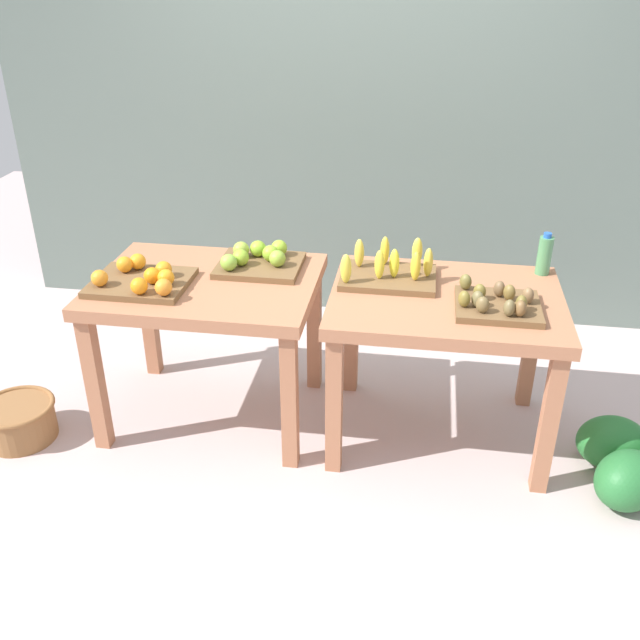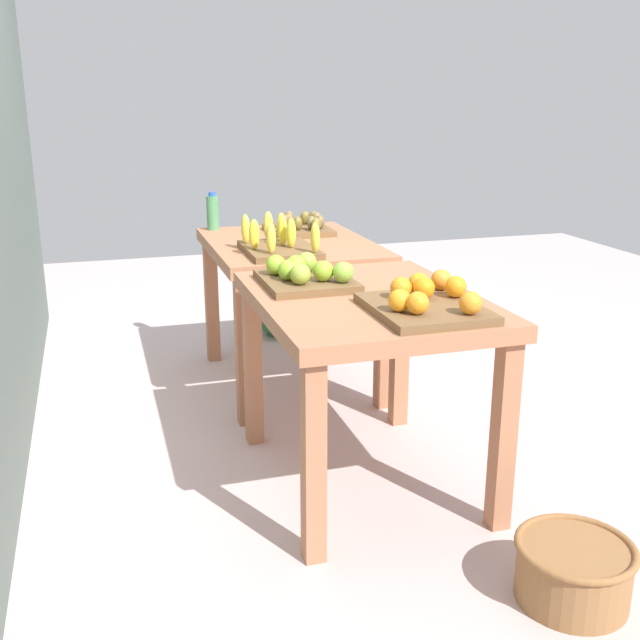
{
  "view_description": "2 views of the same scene",
  "coord_description": "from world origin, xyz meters",
  "px_view_note": "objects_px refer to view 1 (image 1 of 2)",
  "views": [
    {
      "loc": [
        0.43,
        -2.89,
        2.14
      ],
      "look_at": [
        -0.01,
        -0.05,
        0.61
      ],
      "focal_mm": 39.49,
      "sensor_mm": 36.0,
      "label": 1
    },
    {
      "loc": [
        -3.1,
        0.95,
        1.48
      ],
      "look_at": [
        -0.06,
        0.03,
        0.52
      ],
      "focal_mm": 42.32,
      "sensor_mm": 36.0,
      "label": 2
    }
  ],
  "objects_px": {
    "orange_bin": "(142,279)",
    "water_bottle": "(544,255)",
    "display_table_left": "(208,301)",
    "display_table_right": "(445,318)",
    "banana_crate": "(389,271)",
    "apple_bin": "(258,260)",
    "watermelon_pile": "(640,460)",
    "wicker_basket": "(19,420)",
    "kiwi_bin": "(497,303)"
  },
  "relations": [
    {
      "from": "display_table_left",
      "to": "display_table_right",
      "type": "xyz_separation_m",
      "value": [
        1.12,
        0.0,
        0.0
      ]
    },
    {
      "from": "display_table_left",
      "to": "kiwi_bin",
      "type": "relative_size",
      "value": 2.86
    },
    {
      "from": "display_table_left",
      "to": "orange_bin",
      "type": "bearing_deg",
      "value": -155.21
    },
    {
      "from": "orange_bin",
      "to": "wicker_basket",
      "type": "distance_m",
      "value": 0.96
    },
    {
      "from": "wicker_basket",
      "to": "water_bottle",
      "type": "bearing_deg",
      "value": 15.14
    },
    {
      "from": "apple_bin",
      "to": "wicker_basket",
      "type": "distance_m",
      "value": 1.4
    },
    {
      "from": "water_bottle",
      "to": "orange_bin",
      "type": "bearing_deg",
      "value": -166.6
    },
    {
      "from": "display_table_left",
      "to": "orange_bin",
      "type": "xyz_separation_m",
      "value": [
        -0.26,
        -0.12,
        0.15
      ]
    },
    {
      "from": "orange_bin",
      "to": "watermelon_pile",
      "type": "relative_size",
      "value": 0.73
    },
    {
      "from": "watermelon_pile",
      "to": "kiwi_bin",
      "type": "bearing_deg",
      "value": 169.6
    },
    {
      "from": "display_table_right",
      "to": "water_bottle",
      "type": "relative_size",
      "value": 5.06
    },
    {
      "from": "water_bottle",
      "to": "wicker_basket",
      "type": "height_order",
      "value": "water_bottle"
    },
    {
      "from": "banana_crate",
      "to": "wicker_basket",
      "type": "xyz_separation_m",
      "value": [
        -1.74,
        -0.47,
        -0.7
      ]
    },
    {
      "from": "water_bottle",
      "to": "kiwi_bin",
      "type": "bearing_deg",
      "value": -119.28
    },
    {
      "from": "display_table_left",
      "to": "wicker_basket",
      "type": "height_order",
      "value": "display_table_left"
    },
    {
      "from": "display_table_right",
      "to": "orange_bin",
      "type": "relative_size",
      "value": 2.36
    },
    {
      "from": "orange_bin",
      "to": "water_bottle",
      "type": "bearing_deg",
      "value": 13.4
    },
    {
      "from": "apple_bin",
      "to": "banana_crate",
      "type": "height_order",
      "value": "banana_crate"
    },
    {
      "from": "display_table_left",
      "to": "wicker_basket",
      "type": "distance_m",
      "value": 1.1
    },
    {
      "from": "orange_bin",
      "to": "wicker_basket",
      "type": "bearing_deg",
      "value": -159.9
    },
    {
      "from": "water_bottle",
      "to": "watermelon_pile",
      "type": "bearing_deg",
      "value": -51.08
    },
    {
      "from": "orange_bin",
      "to": "wicker_basket",
      "type": "relative_size",
      "value": 1.22
    },
    {
      "from": "orange_bin",
      "to": "kiwi_bin",
      "type": "height_order",
      "value": "orange_bin"
    },
    {
      "from": "display_table_left",
      "to": "watermelon_pile",
      "type": "xyz_separation_m",
      "value": [
        2.02,
        -0.24,
        -0.52
      ]
    },
    {
      "from": "orange_bin",
      "to": "watermelon_pile",
      "type": "bearing_deg",
      "value": -2.97
    },
    {
      "from": "kiwi_bin",
      "to": "wicker_basket",
      "type": "xyz_separation_m",
      "value": [
        -2.22,
        -0.24,
        -0.69
      ]
    },
    {
      "from": "display_table_right",
      "to": "watermelon_pile",
      "type": "distance_m",
      "value": 1.06
    },
    {
      "from": "display_table_left",
      "to": "water_bottle",
      "type": "distance_m",
      "value": 1.61
    },
    {
      "from": "display_table_right",
      "to": "kiwi_bin",
      "type": "height_order",
      "value": "kiwi_bin"
    },
    {
      "from": "display_table_left",
      "to": "kiwi_bin",
      "type": "bearing_deg",
      "value": -4.88
    },
    {
      "from": "banana_crate",
      "to": "display_table_right",
      "type": "bearing_deg",
      "value": -24.84
    },
    {
      "from": "orange_bin",
      "to": "banana_crate",
      "type": "height_order",
      "value": "banana_crate"
    },
    {
      "from": "watermelon_pile",
      "to": "display_table_left",
      "type": "bearing_deg",
      "value": 173.22
    },
    {
      "from": "display_table_left",
      "to": "display_table_right",
      "type": "relative_size",
      "value": 1.0
    },
    {
      "from": "apple_bin",
      "to": "kiwi_bin",
      "type": "bearing_deg",
      "value": -14.4
    },
    {
      "from": "watermelon_pile",
      "to": "orange_bin",
      "type": "bearing_deg",
      "value": 177.03
    },
    {
      "from": "display_table_right",
      "to": "banana_crate",
      "type": "xyz_separation_m",
      "value": [
        -0.27,
        0.12,
        0.16
      ]
    },
    {
      "from": "display_table_left",
      "to": "apple_bin",
      "type": "distance_m",
      "value": 0.31
    },
    {
      "from": "display_table_left",
      "to": "wicker_basket",
      "type": "relative_size",
      "value": 2.88
    },
    {
      "from": "apple_bin",
      "to": "water_bottle",
      "type": "height_order",
      "value": "water_bottle"
    },
    {
      "from": "kiwi_bin",
      "to": "banana_crate",
      "type": "bearing_deg",
      "value": 153.53
    },
    {
      "from": "kiwi_bin",
      "to": "watermelon_pile",
      "type": "xyz_separation_m",
      "value": [
        0.69,
        -0.13,
        -0.66
      ]
    },
    {
      "from": "banana_crate",
      "to": "orange_bin",
      "type": "bearing_deg",
      "value": -167.54
    },
    {
      "from": "watermelon_pile",
      "to": "wicker_basket",
      "type": "height_order",
      "value": "watermelon_pile"
    },
    {
      "from": "display_table_right",
      "to": "apple_bin",
      "type": "relative_size",
      "value": 2.6
    },
    {
      "from": "apple_bin",
      "to": "wicker_basket",
      "type": "height_order",
      "value": "apple_bin"
    },
    {
      "from": "wicker_basket",
      "to": "display_table_right",
      "type": "bearing_deg",
      "value": 9.89
    },
    {
      "from": "wicker_basket",
      "to": "orange_bin",
      "type": "bearing_deg",
      "value": 20.1
    },
    {
      "from": "banana_crate",
      "to": "watermelon_pile",
      "type": "bearing_deg",
      "value": -17.35
    },
    {
      "from": "display_table_right",
      "to": "kiwi_bin",
      "type": "bearing_deg",
      "value": -28.5
    }
  ]
}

